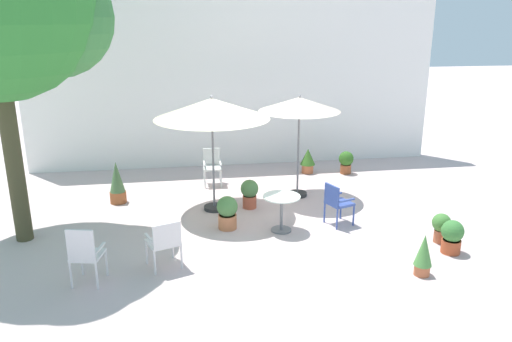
{
  "coord_description": "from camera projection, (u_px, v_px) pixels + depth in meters",
  "views": [
    {
      "loc": [
        -1.53,
        -9.27,
        3.93
      ],
      "look_at": [
        0.0,
        0.43,
        0.89
      ],
      "focal_mm": 35.0,
      "sensor_mm": 36.0,
      "label": 1
    }
  ],
  "objects": [
    {
      "name": "ground_plane",
      "position": [
        259.0,
        219.0,
        10.14
      ],
      "size": [
        60.0,
        60.0,
        0.0
      ],
      "primitive_type": "plane",
      "color": "beige"
    },
    {
      "name": "villa_facade",
      "position": [
        234.0,
        81.0,
        13.38
      ],
      "size": [
        10.99,
        0.3,
        4.58
      ],
      "primitive_type": "cube",
      "color": "white",
      "rests_on": "ground"
    },
    {
      "name": "patio_umbrella_0",
      "position": [
        212.0,
        109.0,
        10.02
      ],
      "size": [
        2.36,
        2.36,
        2.44
      ],
      "color": "#2D2D2D",
      "rests_on": "ground"
    },
    {
      "name": "patio_umbrella_1",
      "position": [
        299.0,
        106.0,
        10.85
      ],
      "size": [
        1.81,
        1.81,
        2.33
      ],
      "color": "#2D2D2D",
      "rests_on": "ground"
    },
    {
      "name": "cafe_table_0",
      "position": [
        282.0,
        207.0,
        9.45
      ],
      "size": [
        0.71,
        0.71,
        0.71
      ],
      "color": "white",
      "rests_on": "ground"
    },
    {
      "name": "patio_chair_0",
      "position": [
        212.0,
        164.0,
        12.14
      ],
      "size": [
        0.44,
        0.48,
        0.87
      ],
      "color": "silver",
      "rests_on": "ground"
    },
    {
      "name": "patio_chair_1",
      "position": [
        337.0,
        201.0,
        9.72
      ],
      "size": [
        0.57,
        0.56,
        0.84
      ],
      "color": "#334B97",
      "rests_on": "ground"
    },
    {
      "name": "patio_chair_2",
      "position": [
        85.0,
        252.0,
        7.49
      ],
      "size": [
        0.52,
        0.54,
        0.97
      ],
      "color": "silver",
      "rests_on": "ground"
    },
    {
      "name": "patio_chair_3",
      "position": [
        165.0,
        241.0,
        8.02
      ],
      "size": [
        0.61,
        0.6,
        0.83
      ],
      "color": "silver",
      "rests_on": "ground"
    },
    {
      "name": "potted_plant_0",
      "position": [
        452.0,
        236.0,
        8.61
      ],
      "size": [
        0.38,
        0.38,
        0.6
      ],
      "color": "#AE4929",
      "rests_on": "ground"
    },
    {
      "name": "potted_plant_1",
      "position": [
        117.0,
        183.0,
        10.91
      ],
      "size": [
        0.36,
        0.36,
        0.94
      ],
      "color": "#9A512B",
      "rests_on": "ground"
    },
    {
      "name": "potted_plant_2",
      "position": [
        441.0,
        226.0,
        9.02
      ],
      "size": [
        0.34,
        0.34,
        0.55
      ],
      "color": "#A9593B",
      "rests_on": "ground"
    },
    {
      "name": "potted_plant_3",
      "position": [
        424.0,
        254.0,
        7.84
      ],
      "size": [
        0.29,
        0.29,
        0.7
      ],
      "color": "#BA603C",
      "rests_on": "ground"
    },
    {
      "name": "potted_plant_4",
      "position": [
        250.0,
        193.0,
        10.65
      ],
      "size": [
        0.38,
        0.38,
        0.63
      ],
      "color": "#B05137",
      "rests_on": "ground"
    },
    {
      "name": "potted_plant_5",
      "position": [
        227.0,
        212.0,
        9.6
      ],
      "size": [
        0.41,
        0.41,
        0.66
      ],
      "color": "#C67248",
      "rests_on": "ground"
    },
    {
      "name": "potted_plant_6",
      "position": [
        308.0,
        160.0,
        13.05
      ],
      "size": [
        0.39,
        0.39,
        0.65
      ],
      "color": "#AF5F3C",
      "rests_on": "ground"
    },
    {
      "name": "potted_plant_7",
      "position": [
        346.0,
        161.0,
        13.02
      ],
      "size": [
        0.38,
        0.38,
        0.59
      ],
      "color": "#964F2C",
      "rests_on": "ground"
    }
  ]
}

